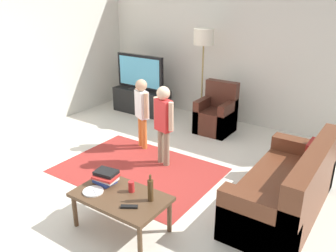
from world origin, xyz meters
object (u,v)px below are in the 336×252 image
child_near_tv (142,107)px  coffee_table (121,199)px  plate (93,191)px  couch (290,191)px  tv_remote (129,207)px  tv (140,73)px  bottle (150,190)px  book_stack (106,177)px  floor_lamp (204,42)px  child_center (163,119)px  tv_stand (142,101)px  soda_can (131,187)px  armchair (217,116)px

child_near_tv → coffee_table: size_ratio=1.14×
plate → couch: bearing=40.4°
couch → tv_remote: bearing=-129.5°
tv → bottle: 3.94m
book_stack → tv_remote: size_ratio=1.68×
floor_lamp → child_center: size_ratio=1.50×
child_near_tv → coffee_table: bearing=-57.9°
tv_stand → plate: (1.93, -3.25, 0.18)m
tv_remote → bottle: bearing=32.8°
tv_stand → tv: bearing=-90.0°
child_near_tv → tv_remote: bearing=-54.9°
soda_can → book_stack: bearing=-176.5°
tv_stand → floor_lamp: size_ratio=0.67×
tv → coffee_table: (2.21, -3.11, -0.48)m
child_center → book_stack: child_center is taller
coffee_table → plate: plate is taller
book_stack → armchair: bearing=92.7°
tv → couch: tv is taller
couch → soda_can: 1.80m
tv_remote → child_center: bearing=81.3°
tv → bottle: size_ratio=3.74×
armchair → child_center: 1.65m
floor_lamp → child_near_tv: bearing=-99.3°
child_near_tv → coffee_table: 2.13m
tv_stand → coffee_table: (2.21, -3.13, 0.13)m
couch → child_near_tv: child_near_tv is taller
bottle → book_stack: bearing=-179.9°
plate → tv_remote: bearing=-0.0°
bottle → soda_can: (-0.27, 0.02, -0.06)m
tv_stand → armchair: bearing=-1.3°
armchair → bottle: bearing=-75.6°
child_center → coffee_table: (0.50, -1.50, -0.34)m
tv → tv_remote: 4.06m
tv → tv_stand: bearing=90.0°
coffee_table → plate: 0.31m
couch → book_stack: bearing=-144.6°
coffee_table → tv_remote: 0.26m
plate → child_center: bearing=97.8°
couch → armchair: size_ratio=2.00×
couch → soda_can: bearing=-138.6°
coffee_table → book_stack: (-0.30, 0.10, 0.12)m
tv_stand → child_near_tv: (1.09, -1.34, 0.44)m
tv → plate: tv is taller
couch → bottle: bearing=-131.7°
tv_remote → plate: 0.50m
floor_lamp → coffee_table: bearing=-75.1°
couch → plate: size_ratio=8.18×
tv → soda_can: 3.76m
couch → plate: bearing=-139.6°
child_near_tv → bottle: (1.44, -1.68, -0.14)m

